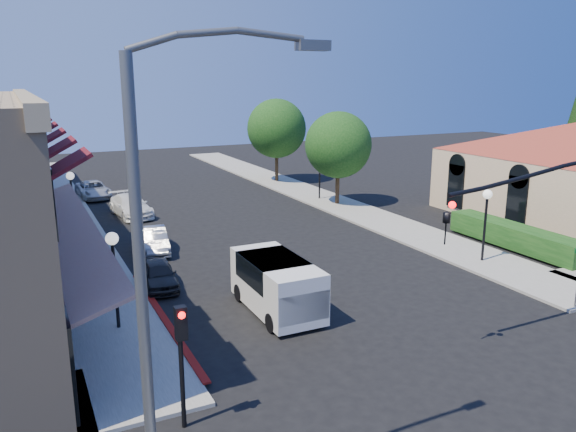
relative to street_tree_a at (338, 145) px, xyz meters
name	(u,v)px	position (x,y,z in m)	size (l,w,h in m)	color
ground	(466,382)	(-8.80, -22.00, -4.19)	(120.00, 120.00, 0.00)	black
sidewalk_left	(63,215)	(-17.55, 5.00, -4.13)	(3.50, 50.00, 0.12)	gray
sidewalk_right	(303,192)	(-0.05, 5.00, -4.13)	(3.50, 50.00, 0.12)	gray
curb_red_strip	(164,322)	(-15.70, -14.00, -4.19)	(0.25, 10.00, 0.06)	maroon
hedge	(514,248)	(2.90, -13.00, -4.19)	(1.40, 8.00, 1.10)	#123D11
street_tree_a	(338,145)	(0.00, 0.00, 0.00)	(4.56, 4.56, 6.48)	black
street_tree_b	(276,129)	(0.00, 10.00, 0.35)	(4.94, 4.94, 7.02)	black
signal_mast_arm	(574,214)	(-2.94, -20.50, -0.11)	(8.01, 0.39, 6.00)	black
secondary_signal	(181,344)	(-16.80, -20.59, -1.88)	(0.28, 0.42, 3.32)	black
cobra_streetlight	(162,281)	(-17.95, -24.00, 1.07)	(3.60, 0.25, 9.31)	#595B5E
lamppost_left_near	(113,256)	(-17.30, -14.00, -1.46)	(0.44, 0.44, 3.57)	black
lamppost_left_far	(71,187)	(-17.30, 0.00, -1.46)	(0.44, 0.44, 3.57)	black
lamppost_right_near	(486,207)	(-0.30, -14.00, -1.46)	(0.44, 0.44, 3.57)	black
lamppost_right_far	(320,163)	(-0.30, 2.00, -1.46)	(0.44, 0.44, 3.57)	black
white_van	(277,282)	(-11.61, -14.98, -3.01)	(2.07, 4.62, 2.04)	silver
parked_car_a	(159,274)	(-15.00, -10.41, -3.62)	(1.35, 3.35, 1.14)	black
parked_car_b	(153,240)	(-14.06, -5.32, -3.58)	(1.30, 3.72, 1.23)	#A2A3A7
parked_car_c	(131,206)	(-13.60, 3.00, -3.52)	(1.88, 4.64, 1.35)	white
parked_car_d	(93,190)	(-15.00, 10.00, -3.58)	(2.05, 4.44, 1.24)	#B7B9BC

